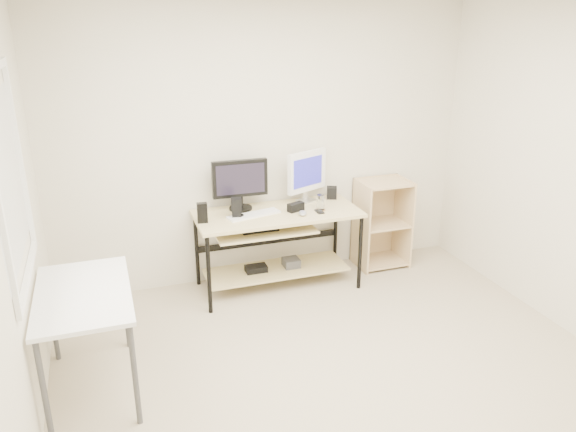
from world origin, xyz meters
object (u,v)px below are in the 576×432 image
Objects in this scene: black_monitor at (240,182)px; white_imac at (307,173)px; desk at (275,234)px; audio_controller at (202,213)px; shelf_unit at (380,222)px; side_table at (84,303)px.

black_monitor is 0.66m from white_imac.
audio_controller is at bearing -175.92° from desk.
shelf_unit is 1.55m from black_monitor.
side_table is at bearing -137.11° from black_monitor.
shelf_unit is at bearing -26.45° from white_imac.
white_imac is at bearing 31.75° from side_table.
shelf_unit reaches higher than desk.
white_imac is at bearing 27.67° from desk.
audio_controller is (-1.85, -0.21, 0.39)m from shelf_unit.
desk and side_table have the same top height.
side_table is (-1.65, -1.06, 0.13)m from desk.
audio_controller reaches higher than side_table.
white_imac is at bearing 176.86° from shelf_unit.
shelf_unit is 1.77× the size of black_monitor.
desk is at bearing 32.65° from side_table.
white_imac reaches higher than audio_controller.
audio_controller is (-0.40, -0.23, -0.18)m from black_monitor.
side_table is 5.63× the size of audio_controller.
white_imac is 2.75× the size of audio_controller.
desk is at bearing -32.37° from black_monitor.
white_imac reaches higher than shelf_unit.
desk is 1.97m from side_table.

